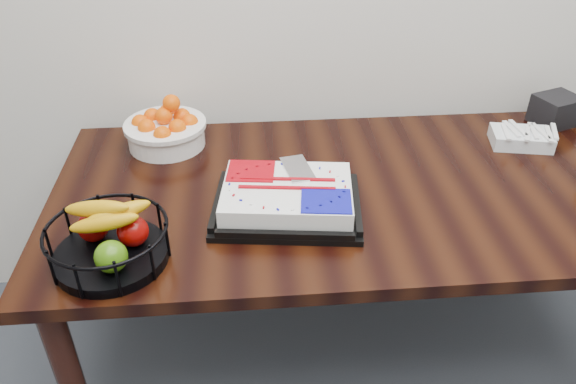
{
  "coord_description": "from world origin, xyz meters",
  "views": [
    {
      "loc": [
        -0.31,
        0.6,
        1.68
      ],
      "look_at": [
        -0.21,
        1.86,
        0.83
      ],
      "focal_mm": 35.0,
      "sensor_mm": 36.0,
      "label": 1
    }
  ],
  "objects": [
    {
      "name": "table",
      "position": [
        0.0,
        2.0,
        0.66
      ],
      "size": [
        1.8,
        0.9,
        0.75
      ],
      "color": "black",
      "rests_on": "ground"
    },
    {
      "name": "cake_tray",
      "position": [
        -0.21,
        1.89,
        0.79
      ],
      "size": [
        0.45,
        0.37,
        0.09
      ],
      "color": "black",
      "rests_on": "table"
    },
    {
      "name": "tangerine_bowl",
      "position": [
        -0.58,
        2.3,
        0.82
      ],
      "size": [
        0.27,
        0.27,
        0.17
      ],
      "color": "white",
      "rests_on": "table"
    },
    {
      "name": "fruit_basket",
      "position": [
        -0.66,
        1.71,
        0.82
      ],
      "size": [
        0.3,
        0.3,
        0.16
      ],
      "color": "black",
      "rests_on": "table"
    },
    {
      "name": "fork_bag",
      "position": [
        0.61,
        2.2,
        0.78
      ],
      "size": [
        0.21,
        0.16,
        0.06
      ],
      "color": "silver",
      "rests_on": "table"
    },
    {
      "name": "napkin_box",
      "position": [
        0.8,
        2.35,
        0.8
      ],
      "size": [
        0.18,
        0.17,
        0.1
      ],
      "primitive_type": "cube",
      "rotation": [
        0.0,
        0.0,
        0.34
      ],
      "color": "black",
      "rests_on": "table"
    }
  ]
}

